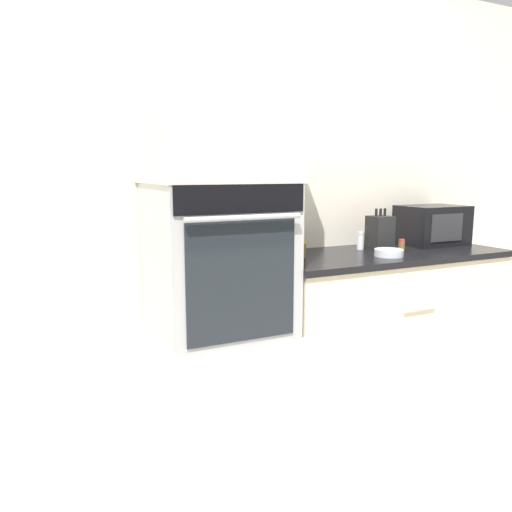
{
  "coord_description": "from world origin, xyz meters",
  "views": [
    {
      "loc": [
        -1.22,
        -1.99,
        1.36
      ],
      "look_at": [
        -0.16,
        0.21,
        0.95
      ],
      "focal_mm": 35.0,
      "sensor_mm": 36.0,
      "label": 1
    }
  ],
  "objects_px": {
    "bowl": "(389,253)",
    "condiment_jar_near": "(402,244)",
    "microwave": "(432,225)",
    "knife_block": "(380,233)",
    "wall_oven": "(218,258)",
    "condiment_jar_mid": "(360,241)",
    "condiment_jar_far": "(302,249)"
  },
  "relations": [
    {
      "from": "condiment_jar_near",
      "to": "condiment_jar_mid",
      "type": "relative_size",
      "value": 0.56
    },
    {
      "from": "wall_oven",
      "to": "condiment_jar_mid",
      "type": "xyz_separation_m",
      "value": [
        0.97,
        0.13,
        0.01
      ]
    },
    {
      "from": "bowl",
      "to": "condiment_jar_near",
      "type": "bearing_deg",
      "value": 35.36
    },
    {
      "from": "knife_block",
      "to": "condiment_jar_mid",
      "type": "xyz_separation_m",
      "value": [
        -0.1,
        0.06,
        -0.05
      ]
    },
    {
      "from": "microwave",
      "to": "condiment_jar_far",
      "type": "distance_m",
      "value": 1.02
    },
    {
      "from": "condiment_jar_near",
      "to": "condiment_jar_far",
      "type": "xyz_separation_m",
      "value": [
        -0.71,
        -0.01,
        0.02
      ]
    },
    {
      "from": "wall_oven",
      "to": "condiment_jar_far",
      "type": "distance_m",
      "value": 0.5
    },
    {
      "from": "bowl",
      "to": "condiment_jar_far",
      "type": "bearing_deg",
      "value": 159.73
    },
    {
      "from": "wall_oven",
      "to": "condiment_jar_far",
      "type": "xyz_separation_m",
      "value": [
        0.5,
        0.03,
        0.01
      ]
    },
    {
      "from": "condiment_jar_far",
      "to": "microwave",
      "type": "bearing_deg",
      "value": 3.97
    },
    {
      "from": "wall_oven",
      "to": "condiment_jar_near",
      "type": "distance_m",
      "value": 1.21
    },
    {
      "from": "knife_block",
      "to": "condiment_jar_far",
      "type": "bearing_deg",
      "value": -176.1
    },
    {
      "from": "wall_oven",
      "to": "condiment_jar_far",
      "type": "relative_size",
      "value": 7.36
    },
    {
      "from": "knife_block",
      "to": "bowl",
      "type": "relative_size",
      "value": 1.56
    },
    {
      "from": "microwave",
      "to": "knife_block",
      "type": "relative_size",
      "value": 1.65
    },
    {
      "from": "wall_oven",
      "to": "knife_block",
      "type": "bearing_deg",
      "value": 3.71
    },
    {
      "from": "condiment_jar_near",
      "to": "condiment_jar_mid",
      "type": "height_order",
      "value": "condiment_jar_mid"
    },
    {
      "from": "knife_block",
      "to": "bowl",
      "type": "xyz_separation_m",
      "value": [
        -0.1,
        -0.21,
        -0.08
      ]
    },
    {
      "from": "wall_oven",
      "to": "condiment_jar_mid",
      "type": "bearing_deg",
      "value": 7.53
    },
    {
      "from": "bowl",
      "to": "condiment_jar_far",
      "type": "xyz_separation_m",
      "value": [
        -0.46,
        0.17,
        0.03
      ]
    },
    {
      "from": "knife_block",
      "to": "condiment_jar_near",
      "type": "distance_m",
      "value": 0.17
    },
    {
      "from": "condiment_jar_mid",
      "to": "condiment_jar_near",
      "type": "bearing_deg",
      "value": -20.73
    },
    {
      "from": "microwave",
      "to": "bowl",
      "type": "height_order",
      "value": "microwave"
    },
    {
      "from": "bowl",
      "to": "condiment_jar_near",
      "type": "xyz_separation_m",
      "value": [
        0.25,
        0.18,
        0.01
      ]
    },
    {
      "from": "microwave",
      "to": "knife_block",
      "type": "bearing_deg",
      "value": -175.94
    },
    {
      "from": "microwave",
      "to": "condiment_jar_mid",
      "type": "height_order",
      "value": "microwave"
    },
    {
      "from": "wall_oven",
      "to": "microwave",
      "type": "relative_size",
      "value": 1.83
    },
    {
      "from": "condiment_jar_mid",
      "to": "condiment_jar_far",
      "type": "xyz_separation_m",
      "value": [
        -0.47,
        -0.1,
        -0.0
      ]
    },
    {
      "from": "knife_block",
      "to": "wall_oven",
      "type": "bearing_deg",
      "value": -176.29
    },
    {
      "from": "bowl",
      "to": "condiment_jar_mid",
      "type": "height_order",
      "value": "condiment_jar_mid"
    },
    {
      "from": "knife_block",
      "to": "condiment_jar_mid",
      "type": "bearing_deg",
      "value": 148.25
    },
    {
      "from": "wall_oven",
      "to": "knife_block",
      "type": "distance_m",
      "value": 1.07
    }
  ]
}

